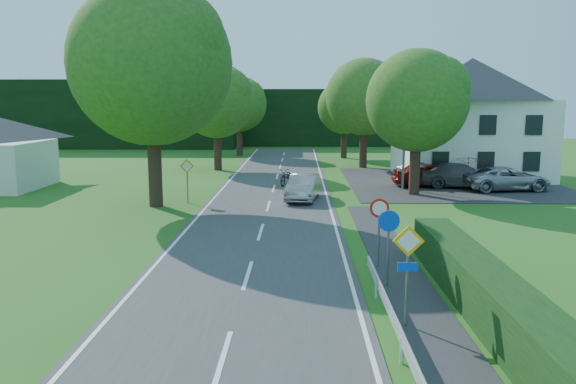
{
  "coord_description": "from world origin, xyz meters",
  "views": [
    {
      "loc": [
        1.65,
        -5.3,
        5.55
      ],
      "look_at": [
        1.17,
        18.05,
        1.76
      ],
      "focal_mm": 35.0,
      "sensor_mm": 36.0,
      "label": 1
    }
  ],
  "objects_px": {
    "parked_car_red": "(428,174)",
    "motorcycle": "(287,176)",
    "parked_car_silver_a": "(425,170)",
    "parked_car_silver_b": "(506,179)",
    "moving_car": "(303,187)",
    "parasol": "(468,173)",
    "streetlight": "(403,119)",
    "parked_car_grey": "(461,175)"
  },
  "relations": [
    {
      "from": "parked_car_red",
      "to": "motorcycle",
      "type": "bearing_deg",
      "value": 84.6
    },
    {
      "from": "parked_car_silver_a",
      "to": "parked_car_silver_b",
      "type": "xyz_separation_m",
      "value": [
        4.01,
        -4.69,
        0.06
      ]
    },
    {
      "from": "parked_car_silver_b",
      "to": "moving_car",
      "type": "bearing_deg",
      "value": 97.98
    },
    {
      "from": "parasol",
      "to": "streetlight",
      "type": "bearing_deg",
      "value": 179.08
    },
    {
      "from": "streetlight",
      "to": "parked_car_silver_a",
      "type": "height_order",
      "value": "streetlight"
    },
    {
      "from": "streetlight",
      "to": "parasol",
      "type": "bearing_deg",
      "value": -0.92
    },
    {
      "from": "motorcycle",
      "to": "parked_car_red",
      "type": "bearing_deg",
      "value": 15.32
    },
    {
      "from": "parked_car_silver_b",
      "to": "parked_car_red",
      "type": "bearing_deg",
      "value": 62.84
    },
    {
      "from": "motorcycle",
      "to": "parasol",
      "type": "xyz_separation_m",
      "value": [
        11.46,
        -1.65,
        0.49
      ]
    },
    {
      "from": "parked_car_silver_a",
      "to": "streetlight",
      "type": "bearing_deg",
      "value": 122.62
    },
    {
      "from": "motorcycle",
      "to": "streetlight",
      "type": "bearing_deg",
      "value": 5.7
    },
    {
      "from": "parked_car_red",
      "to": "parked_car_grey",
      "type": "height_order",
      "value": "parked_car_red"
    },
    {
      "from": "parked_car_red",
      "to": "parked_car_grey",
      "type": "xyz_separation_m",
      "value": [
        2.01,
        -0.44,
        -0.0
      ]
    },
    {
      "from": "streetlight",
      "to": "parked_car_silver_a",
      "type": "xyz_separation_m",
      "value": [
        2.47,
        4.3,
        -3.75
      ]
    },
    {
      "from": "parked_car_grey",
      "to": "parasol",
      "type": "height_order",
      "value": "parasol"
    },
    {
      "from": "parked_car_red",
      "to": "parked_car_silver_b",
      "type": "distance_m",
      "value": 4.75
    },
    {
      "from": "parasol",
      "to": "parked_car_silver_a",
      "type": "bearing_deg",
      "value": 111.66
    },
    {
      "from": "motorcycle",
      "to": "parked_car_red",
      "type": "distance_m",
      "value": 9.27
    },
    {
      "from": "parked_car_grey",
      "to": "moving_car",
      "type": "bearing_deg",
      "value": 123.2
    },
    {
      "from": "moving_car",
      "to": "streetlight",
      "type": "bearing_deg",
      "value": 41.84
    },
    {
      "from": "parked_car_red",
      "to": "parked_car_silver_b",
      "type": "xyz_separation_m",
      "value": [
        4.49,
        -1.54,
        -0.05
      ]
    },
    {
      "from": "moving_car",
      "to": "parked_car_red",
      "type": "height_order",
      "value": "parked_car_red"
    },
    {
      "from": "moving_car",
      "to": "parked_car_red",
      "type": "xyz_separation_m",
      "value": [
        8.2,
        5.22,
        0.07
      ]
    },
    {
      "from": "streetlight",
      "to": "parked_car_silver_b",
      "type": "relative_size",
      "value": 1.51
    },
    {
      "from": "parked_car_grey",
      "to": "streetlight",
      "type": "bearing_deg",
      "value": 108.16
    },
    {
      "from": "parked_car_red",
      "to": "parked_car_silver_a",
      "type": "bearing_deg",
      "value": -11.31
    },
    {
      "from": "parked_car_grey",
      "to": "parasol",
      "type": "distance_m",
      "value": 0.85
    },
    {
      "from": "motorcycle",
      "to": "parked_car_silver_b",
      "type": "xyz_separation_m",
      "value": [
        13.74,
        -1.97,
        0.17
      ]
    },
    {
      "from": "parked_car_grey",
      "to": "parasol",
      "type": "xyz_separation_m",
      "value": [
        0.2,
        -0.77,
        0.28
      ]
    },
    {
      "from": "moving_car",
      "to": "parked_car_silver_a",
      "type": "distance_m",
      "value": 12.05
    },
    {
      "from": "parked_car_silver_a",
      "to": "parasol",
      "type": "bearing_deg",
      "value": 174.14
    },
    {
      "from": "parked_car_silver_a",
      "to": "parked_car_grey",
      "type": "height_order",
      "value": "parked_car_grey"
    },
    {
      "from": "parasol",
      "to": "parked_car_red",
      "type": "bearing_deg",
      "value": 151.08
    },
    {
      "from": "parked_car_red",
      "to": "parked_car_silver_b",
      "type": "relative_size",
      "value": 0.87
    },
    {
      "from": "motorcycle",
      "to": "parked_car_grey",
      "type": "relative_size",
      "value": 0.4
    },
    {
      "from": "parked_car_grey",
      "to": "parasol",
      "type": "relative_size",
      "value": 2.28
    },
    {
      "from": "motorcycle",
      "to": "parked_car_red",
      "type": "height_order",
      "value": "parked_car_red"
    },
    {
      "from": "streetlight",
      "to": "moving_car",
      "type": "distance_m",
      "value": 8.3
    },
    {
      "from": "streetlight",
      "to": "moving_car",
      "type": "relative_size",
      "value": 1.85
    },
    {
      "from": "parked_car_grey",
      "to": "parked_car_silver_b",
      "type": "height_order",
      "value": "parked_car_grey"
    },
    {
      "from": "motorcycle",
      "to": "parked_car_silver_a",
      "type": "height_order",
      "value": "parked_car_silver_a"
    },
    {
      "from": "streetlight",
      "to": "parked_car_red",
      "type": "height_order",
      "value": "streetlight"
    }
  ]
}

